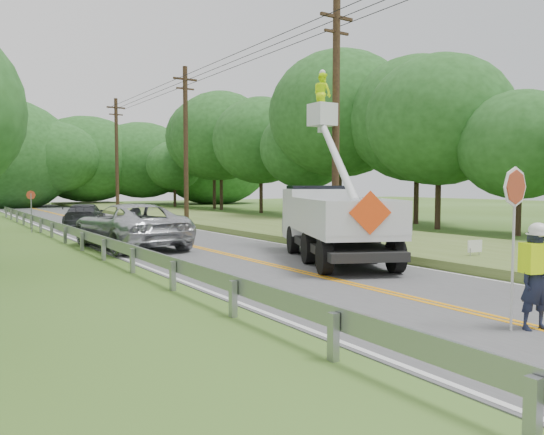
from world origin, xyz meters
TOP-DOWN VIEW (x-y plane):
  - ground at (0.00, 0.00)m, footprint 140.00×140.00m
  - road at (0.00, 14.00)m, footprint 7.20×96.00m
  - guardrail at (-4.02, 14.91)m, footprint 0.18×48.00m
  - utility_poles at (5.00, 17.02)m, footprint 1.60×43.30m
  - tall_grass_verge at (7.10, 14.00)m, footprint 7.00×96.00m
  - treeline_right at (15.53, 26.35)m, footprint 11.37×54.91m
  - treeline_horizon at (0.12, 56.26)m, footprint 57.00×14.95m
  - flagger at (-0.16, -2.66)m, footprint 1.12×0.59m
  - bucket_truck at (2.81, 6.77)m, footprint 4.98×7.46m
  - suv_silver at (-2.30, 12.82)m, footprint 3.29×6.48m
  - suv_darkgrey at (-1.51, 23.42)m, footprint 3.50×5.19m
  - stop_sign_permanent at (-4.51, 22.13)m, footprint 0.47×0.09m
  - yard_sign at (5.37, 2.63)m, footprint 0.54×0.14m

SIDE VIEW (x-z plane):
  - ground at x=0.00m, z-range 0.00..0.00m
  - road at x=0.00m, z-range 0.00..0.02m
  - tall_grass_verge at x=7.10m, z-range 0.00..0.30m
  - guardrail at x=-4.02m, z-range 0.17..0.94m
  - yard_sign at x=5.37m, z-range 0.17..0.96m
  - suv_darkgrey at x=-1.51m, z-range 0.02..1.42m
  - suv_silver at x=-2.30m, z-range 0.02..1.77m
  - flagger at x=-0.16m, z-range -0.38..2.43m
  - stop_sign_permanent at x=-4.51m, z-range 0.33..2.53m
  - bucket_truck at x=2.81m, z-range -1.87..5.03m
  - utility_poles at x=5.00m, z-range 0.27..10.27m
  - treeline_horizon at x=0.12m, z-range -0.94..11.94m
  - treeline_right at x=15.53m, z-range 0.60..12.48m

